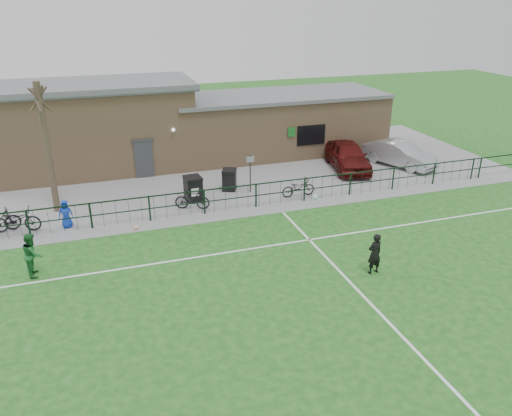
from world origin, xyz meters
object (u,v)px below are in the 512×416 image
object	(u,v)px
wheelie_bin_left	(193,189)
bicycle_d	(192,199)
spectator_child	(66,214)
outfield_player	(33,254)
bare_tree	(47,150)
sign_post	(250,173)
car_silver	(400,154)
bicycle_c	(16,220)
car_maroon	(348,156)
ball_ground	(136,228)
wheelie_bin_right	(229,180)
bicycle_e	(298,188)

from	to	relation	value
wheelie_bin_left	bicycle_d	bearing A→B (deg)	-109.94
spectator_child	outfield_player	world-z (taller)	outfield_player
wheelie_bin_left	spectator_child	distance (m)	6.02
bare_tree	sign_post	world-z (taller)	bare_tree
car_silver	bicycle_c	distance (m)	20.77
car_silver	outfield_player	world-z (taller)	outfield_player
bare_tree	wheelie_bin_left	bearing A→B (deg)	-6.43
wheelie_bin_left	bicycle_d	distance (m)	1.11
car_maroon	outfield_player	bearing A→B (deg)	-144.18
car_maroon	car_silver	distance (m)	3.24
bicycle_d	ball_ground	world-z (taller)	bicycle_d
sign_post	bicycle_c	size ratio (longest dim) A/B	0.98
wheelie_bin_right	car_maroon	world-z (taller)	car_maroon
car_silver	outfield_player	xyz separation A→B (m)	(-19.61, -6.73, 0.07)
car_maroon	car_silver	bearing A→B (deg)	4.99
car_maroon	spectator_child	bearing A→B (deg)	-155.64
bicycle_c	outfield_player	xyz separation A→B (m)	(0.99, -4.07, 0.26)
bicycle_e	outfield_player	xyz separation A→B (m)	(-12.01, -4.05, 0.34)
ball_ground	spectator_child	bearing A→B (deg)	156.94
bicycle_c	bare_tree	bearing A→B (deg)	-30.49
bare_tree	wheelie_bin_left	size ratio (longest dim) A/B	5.27
bare_tree	bicycle_e	bearing A→B (deg)	-9.20
car_maroon	bicycle_d	size ratio (longest dim) A/B	2.84
wheelie_bin_left	car_silver	bearing A→B (deg)	1.46
wheelie_bin_left	bicycle_e	size ratio (longest dim) A/B	0.66
bare_tree	ball_ground	bearing A→B (deg)	-44.74
wheelie_bin_left	ball_ground	distance (m)	4.01
bicycle_d	wheelie_bin_right	bearing A→B (deg)	-28.87
car_silver	bicycle_e	bearing A→B (deg)	175.82
sign_post	outfield_player	bearing A→B (deg)	-151.49
outfield_player	wheelie_bin_right	bearing A→B (deg)	-58.40
bare_tree	outfield_player	world-z (taller)	bare_tree
sign_post	bare_tree	bearing A→B (deg)	176.81
wheelie_bin_left	sign_post	distance (m)	3.04
wheelie_bin_right	car_maroon	size ratio (longest dim) A/B	0.22
wheelie_bin_right	sign_post	size ratio (longest dim) A/B	0.51
car_maroon	wheelie_bin_right	bearing A→B (deg)	-159.17
car_maroon	bicycle_c	distance (m)	17.66
bicycle_d	ball_ground	xyz separation A→B (m)	(-2.80, -1.45, -0.41)
car_silver	ball_ground	distance (m)	16.31
bare_tree	car_maroon	bearing A→B (deg)	4.46
bare_tree	wheelie_bin_left	world-z (taller)	bare_tree
bicycle_d	bare_tree	bearing A→B (deg)	95.58
spectator_child	ball_ground	size ratio (longest dim) A/B	6.10
bare_tree	bicycle_c	distance (m)	3.43
bare_tree	car_maroon	distance (m)	16.04
wheelie_bin_left	outfield_player	distance (m)	8.64
bicycle_d	outfield_player	size ratio (longest dim) A/B	1.01
wheelie_bin_right	outfield_player	distance (m)	10.82
bicycle_d	spectator_child	bearing A→B (deg)	114.65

